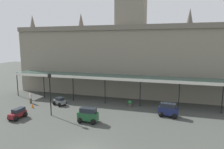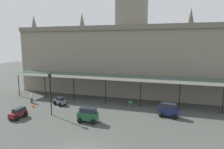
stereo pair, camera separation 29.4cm
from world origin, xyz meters
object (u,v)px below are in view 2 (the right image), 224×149
(pedestrian_near_entrance, at_px, (31,97))
(victorian_lamppost, at_px, (50,90))
(planter_forecourt_centre, at_px, (130,104))
(car_green_van, at_px, (88,116))
(car_maroon_estate, at_px, (18,114))
(car_navy_van, at_px, (168,111))
(traffic_cone, at_px, (33,106))
(car_grey_sedan, at_px, (60,102))

(pedestrian_near_entrance, height_order, victorian_lamppost, victorian_lamppost)
(victorian_lamppost, relative_size, planter_forecourt_centre, 5.78)
(car_green_van, distance_m, planter_forecourt_centre, 8.04)
(car_green_van, bearing_deg, pedestrian_near_entrance, 158.57)
(car_maroon_estate, bearing_deg, car_navy_van, 18.03)
(pedestrian_near_entrance, distance_m, traffic_cone, 2.54)
(pedestrian_near_entrance, height_order, planter_forecourt_centre, pedestrian_near_entrance)
(traffic_cone, bearing_deg, car_green_van, -15.51)
(traffic_cone, bearing_deg, car_maroon_estate, -75.91)
(car_green_van, bearing_deg, planter_forecourt_centre, 63.08)
(pedestrian_near_entrance, distance_m, victorian_lamppost, 7.58)
(car_green_van, xyz_separation_m, traffic_cone, (-9.91, 2.75, -0.53))
(traffic_cone, bearing_deg, car_navy_van, 5.40)
(car_green_van, xyz_separation_m, pedestrian_near_entrance, (-11.59, 4.55, 0.10))
(car_maroon_estate, height_order, car_grey_sedan, car_maroon_estate)
(car_green_van, bearing_deg, car_grey_sedan, 143.78)
(victorian_lamppost, xyz_separation_m, planter_forecourt_centre, (9.14, 6.38, -2.92))
(pedestrian_near_entrance, bearing_deg, planter_forecourt_centre, 9.74)
(planter_forecourt_centre, bearing_deg, car_green_van, -116.92)
(car_navy_van, height_order, planter_forecourt_centre, car_navy_van)
(victorian_lamppost, relative_size, traffic_cone, 10.08)
(car_green_van, height_order, pedestrian_near_entrance, car_green_van)
(car_navy_van, bearing_deg, planter_forecourt_centre, 154.56)
(car_grey_sedan, bearing_deg, car_maroon_estate, -108.46)
(car_grey_sedan, relative_size, victorian_lamppost, 0.40)
(car_maroon_estate, bearing_deg, planter_forecourt_centre, 34.09)
(car_grey_sedan, relative_size, planter_forecourt_centre, 2.32)
(traffic_cone, bearing_deg, victorian_lamppost, -24.13)
(car_navy_van, xyz_separation_m, planter_forecourt_centre, (-5.49, 2.61, -0.32))
(victorian_lamppost, bearing_deg, car_navy_van, 14.45)
(car_maroon_estate, relative_size, traffic_cone, 4.16)
(victorian_lamppost, height_order, traffic_cone, victorian_lamppost)
(pedestrian_near_entrance, xyz_separation_m, traffic_cone, (1.68, -1.80, -0.63))
(planter_forecourt_centre, bearing_deg, victorian_lamppost, -145.08)
(car_navy_van, relative_size, traffic_cone, 4.55)
(car_navy_van, relative_size, victorian_lamppost, 0.45)
(car_green_van, height_order, victorian_lamppost, victorian_lamppost)
(car_maroon_estate, distance_m, victorian_lamppost, 4.89)
(car_maroon_estate, height_order, pedestrian_near_entrance, pedestrian_near_entrance)
(car_grey_sedan, distance_m, car_green_van, 8.42)
(car_maroon_estate, distance_m, pedestrian_near_entrance, 6.46)
(car_navy_van, distance_m, planter_forecourt_centre, 6.09)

